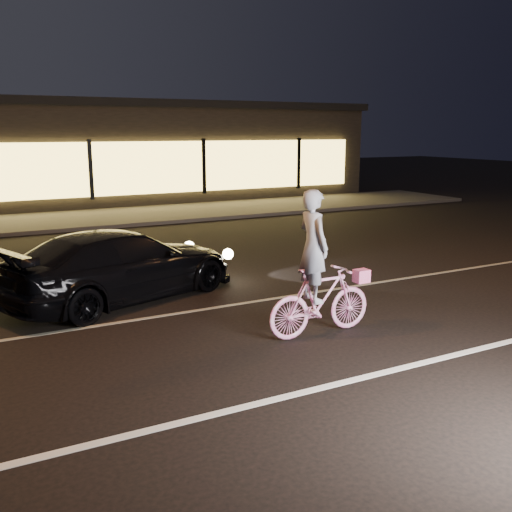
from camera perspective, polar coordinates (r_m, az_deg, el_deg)
ground at (r=8.62m, az=5.33°, el=-8.15°), size 90.00×90.00×0.00m
lane_stripe_near at (r=7.50m, az=11.69°, el=-11.57°), size 60.00×0.12×0.01m
lane_stripe_far at (r=10.26m, az=-0.77°, el=-4.67°), size 60.00×0.10×0.01m
sidewalk at (r=20.45m, az=-14.90°, el=3.72°), size 30.00×4.00×0.12m
storefront at (r=26.10m, az=-18.18°, el=9.94°), size 25.40×8.42×4.20m
cyclist at (r=8.52m, az=6.28°, el=-2.86°), size 1.75×0.60×2.21m
sedan at (r=10.59m, az=-13.22°, el=-0.87°), size 4.78×3.21×1.29m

